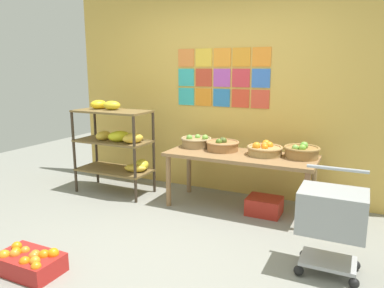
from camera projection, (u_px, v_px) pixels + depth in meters
name	position (u px, v px, depth m)	size (l,w,h in m)	color
ground	(157.00, 246.00, 3.42)	(9.53, 9.53, 0.00)	gray
back_wall_with_art	(226.00, 83.00, 4.71)	(4.53, 0.07, 2.90)	gold
banana_shelf_unit	(117.00, 138.00, 4.77)	(1.00, 0.51, 1.22)	#372C20
display_table	(240.00, 160.00, 4.23)	(1.71, 0.68, 0.66)	olive
fruit_basket_back_left	(223.00, 145.00, 4.38)	(0.40, 0.40, 0.16)	#A26E40
fruit_basket_right	(265.00, 149.00, 4.16)	(0.41, 0.41, 0.16)	#A88850
fruit_basket_centre	(196.00, 141.00, 4.59)	(0.38, 0.38, 0.16)	#9C7E51
fruit_basket_back_right	(302.00, 151.00, 4.02)	(0.39, 0.39, 0.18)	olive
produce_crate_under_table	(264.00, 206.00, 4.16)	(0.38, 0.31, 0.20)	#AC261B
orange_crate_foreground	(29.00, 262.00, 2.96)	(0.53, 0.32, 0.21)	#B4221F
shopping_cart	(332.00, 215.00, 2.88)	(0.51, 0.43, 0.83)	black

